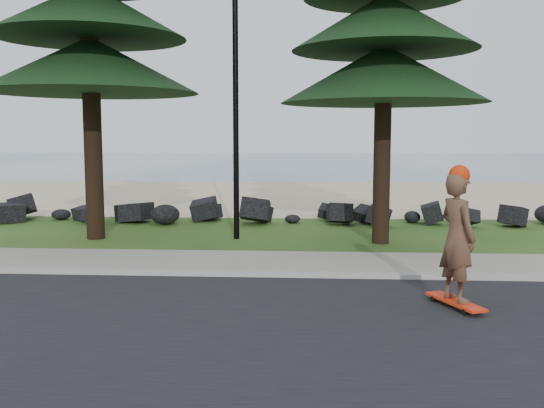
# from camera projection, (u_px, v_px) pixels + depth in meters

# --- Properties ---
(ground) EXTENTS (160.00, 160.00, 0.00)m
(ground) POSITION_uv_depth(u_px,v_px,m) (217.00, 266.00, 11.88)
(ground) COLOR #204515
(ground) RESTS_ON ground
(road) EXTENTS (160.00, 7.00, 0.02)m
(road) POSITION_uv_depth(u_px,v_px,m) (161.00, 343.00, 7.42)
(road) COLOR black
(road) RESTS_ON ground
(kerb) EXTENTS (160.00, 0.20, 0.10)m
(kerb) POSITION_uv_depth(u_px,v_px,m) (209.00, 274.00, 10.98)
(kerb) COLOR #A79F97
(kerb) RESTS_ON ground
(sidewalk) EXTENTS (160.00, 2.00, 0.08)m
(sidewalk) POSITION_uv_depth(u_px,v_px,m) (218.00, 262.00, 12.07)
(sidewalk) COLOR gray
(sidewalk) RESTS_ON ground
(beach_sand) EXTENTS (160.00, 15.00, 0.01)m
(beach_sand) POSITION_uv_depth(u_px,v_px,m) (268.00, 195.00, 26.26)
(beach_sand) COLOR tan
(beach_sand) RESTS_ON ground
(ocean) EXTENTS (160.00, 58.00, 0.01)m
(ocean) POSITION_uv_depth(u_px,v_px,m) (293.00, 161.00, 62.46)
(ocean) COLOR #40627A
(ocean) RESTS_ON ground
(seawall_boulders) EXTENTS (60.00, 2.40, 1.10)m
(seawall_boulders) POSITION_uv_depth(u_px,v_px,m) (247.00, 225.00, 17.44)
(seawall_boulders) COLOR black
(seawall_boulders) RESTS_ON ground
(lamp_post) EXTENTS (0.25, 0.14, 8.14)m
(lamp_post) POSITION_uv_depth(u_px,v_px,m) (235.00, 69.00, 14.59)
(lamp_post) COLOR black
(lamp_post) RESTS_ON ground
(skateboarder) EXTENTS (0.71, 1.15, 2.10)m
(skateboarder) POSITION_uv_depth(u_px,v_px,m) (457.00, 238.00, 8.81)
(skateboarder) COLOR red
(skateboarder) RESTS_ON ground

